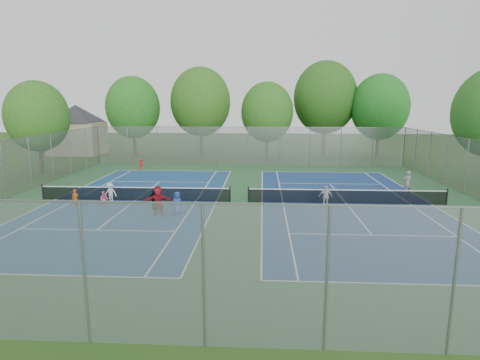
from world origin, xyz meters
The scene contains 38 objects.
ground centered at (0.00, 0.00, 0.00)m, with size 120.00×120.00×0.00m, color #284C18.
court_pad centered at (0.00, 0.00, 0.01)m, with size 32.00×32.00×0.01m, color #2B5B33.
court_left centered at (-7.00, 0.00, 0.02)m, with size 10.97×23.77×0.01m, color navy.
court_right centered at (7.00, 0.00, 0.02)m, with size 10.97×23.77×0.01m, color navy.
net_left centered at (-7.00, 0.00, 0.46)m, with size 12.87×0.10×0.91m, color black.
net_right centered at (7.00, 0.00, 0.46)m, with size 12.87×0.10×0.91m, color black.
fence_north centered at (0.00, 16.00, 2.00)m, with size 32.00×0.10×4.00m, color gray.
fence_south centered at (0.00, -16.00, 2.00)m, with size 32.00×0.10×4.00m, color gray.
fence_west centered at (-16.00, 0.00, 2.00)m, with size 32.00×0.10×4.00m, color gray.
house centered at (-22.00, 24.00, 4.21)m, with size 11.03×11.03×7.30m.
tree_nw centered at (-14.00, 22.00, 5.89)m, with size 6.40×6.40×9.58m.
tree_nl centered at (-6.00, 23.00, 6.54)m, with size 7.20×7.20×10.69m.
tree_nc centered at (2.00, 21.00, 5.39)m, with size 6.00×6.00×8.85m.
tree_nr centered at (9.00, 24.00, 7.04)m, with size 7.60×7.60×11.42m.
tree_ne centered at (15.00, 22.00, 5.97)m, with size 6.60×6.60×9.77m.
tree_side_w centered at (-19.00, 10.00, 5.24)m, with size 5.60×5.60×8.47m.
ball_crate centered at (-6.04, 0.74, 0.13)m, with size 0.30×0.30×0.26m, color #1747AF.
ball_hopper centered at (-4.62, -2.60, 0.30)m, with size 0.31×0.31×0.61m, color green.
student_a centered at (-10.20, -1.93, 0.58)m, with size 0.42×0.28×1.15m, color #C54F12.
student_b centered at (-8.33, -1.96, 0.54)m, with size 0.52×0.41×1.08m, color #F8608D.
student_c centered at (-8.45, -0.60, 0.66)m, with size 0.86×0.49×1.33m, color silver.
student_d centered at (-5.10, -2.22, 0.64)m, with size 0.75×0.31×1.29m, color black.
student_e centered at (-3.47, -3.14, 0.68)m, with size 0.66×0.43×1.35m, color #294D98.
student_f centered at (-4.53, -3.41, 0.87)m, with size 1.62×0.52×1.75m, color maroon.
child_far_baseline centered at (-10.37, 12.53, 0.53)m, with size 0.68×0.39×1.06m, color red.
instructor centered at (11.86, 2.86, 0.86)m, with size 0.63×0.41×1.72m, color gray.
teen_court_b centered at (5.49, -1.10, 0.71)m, with size 0.83×0.35×1.42m, color silver.
tennis_ball_0 centered at (-9.49, -1.14, 0.03)m, with size 0.07×0.07×0.07m, color #BDE735.
tennis_ball_1 centered at (-7.72, -2.52, 0.03)m, with size 0.07×0.07×0.07m, color #BFDE33.
tennis_ball_2 centered at (-7.02, -5.27, 0.03)m, with size 0.07×0.07×0.07m, color #B8D531.
tennis_ball_3 centered at (-4.23, -5.70, 0.03)m, with size 0.07×0.07×0.07m, color #C2E535.
tennis_ball_4 centered at (-7.09, -6.70, 0.03)m, with size 0.07×0.07×0.07m, color yellow.
tennis_ball_5 centered at (-4.05, -3.03, 0.03)m, with size 0.07×0.07×0.07m, color #BEDF34.
tennis_ball_6 centered at (-3.44, -1.54, 0.03)m, with size 0.07×0.07×0.07m, color #C0E635.
tennis_ball_7 centered at (-4.77, -2.64, 0.03)m, with size 0.07×0.07×0.07m, color #C6F037.
tennis_ball_8 centered at (-6.04, -4.59, 0.03)m, with size 0.07×0.07×0.07m, color #BDE034.
tennis_ball_9 centered at (-3.10, -6.32, 0.03)m, with size 0.07×0.07×0.07m, color gold.
tennis_ball_10 centered at (-6.19, -2.20, 0.03)m, with size 0.07×0.07×0.07m, color #DAF338.
Camera 1 is at (1.51, -25.76, 6.51)m, focal length 30.00 mm.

